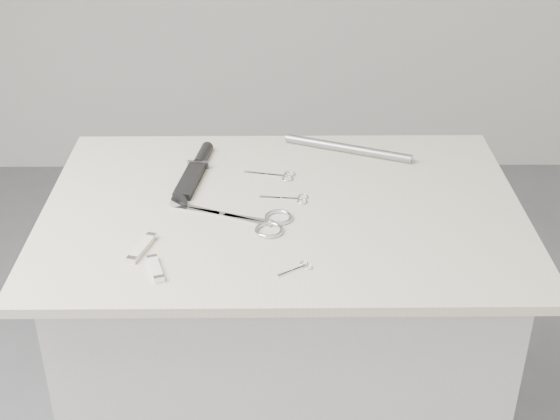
{
  "coord_description": "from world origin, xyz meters",
  "views": [
    {
      "loc": [
        -0.02,
        -1.41,
        1.73
      ],
      "look_at": [
        -0.01,
        -0.02,
        0.92
      ],
      "focal_mm": 50.0,
      "sensor_mm": 36.0,
      "label": 1
    }
  ],
  "objects_px": {
    "pocket_knife_a": "(142,248)",
    "metal_rail": "(348,148)",
    "tiny_scissors": "(298,268)",
    "plinth": "(283,376)",
    "embroidery_scissors_b": "(279,175)",
    "large_shears": "(255,220)",
    "embroidery_scissors_a": "(292,199)",
    "sheathed_knife": "(196,168)",
    "pocket_knife_b": "(155,269)"
  },
  "relations": [
    {
      "from": "embroidery_scissors_a",
      "to": "metal_rail",
      "type": "distance_m",
      "value": 0.26
    },
    {
      "from": "large_shears",
      "to": "pocket_knife_a",
      "type": "bearing_deg",
      "value": -132.78
    },
    {
      "from": "tiny_scissors",
      "to": "embroidery_scissors_b",
      "type": "bearing_deg",
      "value": 62.37
    },
    {
      "from": "pocket_knife_b",
      "to": "plinth",
      "type": "bearing_deg",
      "value": -62.56
    },
    {
      "from": "plinth",
      "to": "metal_rail",
      "type": "bearing_deg",
      "value": 58.57
    },
    {
      "from": "pocket_knife_b",
      "to": "pocket_knife_a",
      "type": "bearing_deg",
      "value": 8.94
    },
    {
      "from": "sheathed_knife",
      "to": "metal_rail",
      "type": "height_order",
      "value": "sheathed_knife"
    },
    {
      "from": "pocket_knife_a",
      "to": "embroidery_scissors_a",
      "type": "bearing_deg",
      "value": -38.85
    },
    {
      "from": "plinth",
      "to": "large_shears",
      "type": "xyz_separation_m",
      "value": [
        -0.06,
        -0.06,
        0.47
      ]
    },
    {
      "from": "plinth",
      "to": "embroidery_scissors_b",
      "type": "bearing_deg",
      "value": 93.51
    },
    {
      "from": "metal_rail",
      "to": "large_shears",
      "type": "bearing_deg",
      "value": -123.83
    },
    {
      "from": "plinth",
      "to": "tiny_scissors",
      "type": "height_order",
      "value": "tiny_scissors"
    },
    {
      "from": "tiny_scissors",
      "to": "embroidery_scissors_a",
      "type": "bearing_deg",
      "value": 58.25
    },
    {
      "from": "pocket_knife_b",
      "to": "metal_rail",
      "type": "height_order",
      "value": "metal_rail"
    },
    {
      "from": "large_shears",
      "to": "embroidery_scissors_b",
      "type": "bearing_deg",
      "value": 97.42
    },
    {
      "from": "large_shears",
      "to": "embroidery_scissors_a",
      "type": "distance_m",
      "value": 0.12
    },
    {
      "from": "pocket_knife_b",
      "to": "tiny_scissors",
      "type": "bearing_deg",
      "value": -106.6
    },
    {
      "from": "embroidery_scissors_a",
      "to": "embroidery_scissors_b",
      "type": "xyz_separation_m",
      "value": [
        -0.03,
        0.11,
        0.0
      ]
    },
    {
      "from": "embroidery_scissors_a",
      "to": "pocket_knife_a",
      "type": "bearing_deg",
      "value": -139.41
    },
    {
      "from": "plinth",
      "to": "pocket_knife_a",
      "type": "relative_size",
      "value": 9.09
    },
    {
      "from": "large_shears",
      "to": "pocket_knife_a",
      "type": "relative_size",
      "value": 2.56
    },
    {
      "from": "plinth",
      "to": "pocket_knife_a",
      "type": "bearing_deg",
      "value": -148.37
    },
    {
      "from": "large_shears",
      "to": "embroidery_scissors_b",
      "type": "distance_m",
      "value": 0.2
    },
    {
      "from": "plinth",
      "to": "pocket_knife_a",
      "type": "height_order",
      "value": "pocket_knife_a"
    },
    {
      "from": "embroidery_scissors_a",
      "to": "metal_rail",
      "type": "bearing_deg",
      "value": 65.7
    },
    {
      "from": "plinth",
      "to": "pocket_knife_b",
      "type": "distance_m",
      "value": 0.58
    },
    {
      "from": "tiny_scissors",
      "to": "metal_rail",
      "type": "bearing_deg",
      "value": 42.09
    },
    {
      "from": "pocket_knife_a",
      "to": "metal_rail",
      "type": "bearing_deg",
      "value": -28.09
    },
    {
      "from": "embroidery_scissors_a",
      "to": "pocket_knife_a",
      "type": "distance_m",
      "value": 0.35
    },
    {
      "from": "plinth",
      "to": "pocket_knife_b",
      "type": "xyz_separation_m",
      "value": [
        -0.24,
        -0.24,
        0.48
      ]
    },
    {
      "from": "pocket_knife_a",
      "to": "pocket_knife_b",
      "type": "distance_m",
      "value": 0.08
    },
    {
      "from": "embroidery_scissors_a",
      "to": "metal_rail",
      "type": "height_order",
      "value": "metal_rail"
    },
    {
      "from": "embroidery_scissors_b",
      "to": "sheathed_knife",
      "type": "height_order",
      "value": "sheathed_knife"
    },
    {
      "from": "plinth",
      "to": "embroidery_scissors_b",
      "type": "height_order",
      "value": "embroidery_scissors_b"
    },
    {
      "from": "large_shears",
      "to": "pocket_knife_b",
      "type": "relative_size",
      "value": 3.13
    },
    {
      "from": "sheathed_knife",
      "to": "metal_rail",
      "type": "relative_size",
      "value": 0.82
    },
    {
      "from": "large_shears",
      "to": "embroidery_scissors_a",
      "type": "bearing_deg",
      "value": 71.11
    },
    {
      "from": "pocket_knife_a",
      "to": "metal_rail",
      "type": "xyz_separation_m",
      "value": [
        0.43,
        0.42,
        0.0
      ]
    },
    {
      "from": "embroidery_scissors_b",
      "to": "sheathed_knife",
      "type": "bearing_deg",
      "value": -173.8
    },
    {
      "from": "embroidery_scissors_a",
      "to": "large_shears",
      "type": "bearing_deg",
      "value": -123.51
    },
    {
      "from": "sheathed_knife",
      "to": "pocket_knife_b",
      "type": "xyz_separation_m",
      "value": [
        -0.04,
        -0.39,
        -0.0
      ]
    },
    {
      "from": "tiny_scissors",
      "to": "pocket_knife_a",
      "type": "height_order",
      "value": "pocket_knife_a"
    },
    {
      "from": "large_shears",
      "to": "sheathed_knife",
      "type": "height_order",
      "value": "sheathed_knife"
    },
    {
      "from": "embroidery_scissors_b",
      "to": "pocket_knife_a",
      "type": "distance_m",
      "value": 0.4
    },
    {
      "from": "pocket_knife_a",
      "to": "metal_rail",
      "type": "height_order",
      "value": "metal_rail"
    },
    {
      "from": "plinth",
      "to": "sheathed_knife",
      "type": "distance_m",
      "value": 0.54
    },
    {
      "from": "sheathed_knife",
      "to": "large_shears",
      "type": "bearing_deg",
      "value": -139.08
    },
    {
      "from": "sheathed_knife",
      "to": "pocket_knife_a",
      "type": "xyz_separation_m",
      "value": [
        -0.08,
        -0.32,
        -0.0
      ]
    },
    {
      "from": "large_shears",
      "to": "pocket_knife_a",
      "type": "distance_m",
      "value": 0.24
    },
    {
      "from": "embroidery_scissors_b",
      "to": "sheathed_knife",
      "type": "relative_size",
      "value": 0.45
    }
  ]
}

